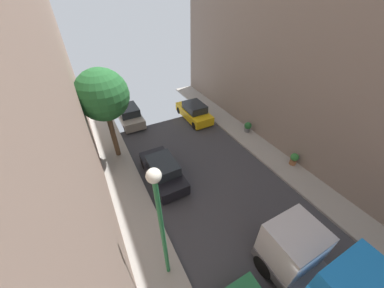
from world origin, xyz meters
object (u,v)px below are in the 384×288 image
object	(u,v)px
street_tree_0	(103,95)
potted_plant_0	(248,127)
parked_car_right_3	(194,112)
lamp_post	(160,217)
parked_car_left_4	(129,115)
potted_plant_3	(294,159)
parked_car_left_3	(163,171)

from	to	relation	value
street_tree_0	potted_plant_0	xyz separation A→B (m)	(10.23, -2.11, -4.12)
parked_car_right_3	street_tree_0	distance (m)	8.69
lamp_post	parked_car_left_4	bearing A→B (deg)	81.87
parked_car_left_4	street_tree_0	world-z (taller)	street_tree_0
lamp_post	parked_car_right_3	bearing A→B (deg)	56.54
potted_plant_0	potted_plant_3	bearing A→B (deg)	-88.66
parked_car_left_3	parked_car_right_3	bearing A→B (deg)	46.93
street_tree_0	potted_plant_3	size ratio (longest dim) A/B	7.01
street_tree_0	potted_plant_0	bearing A→B (deg)	-11.64
parked_car_left_3	lamp_post	distance (m)	6.53
parked_car_left_4	parked_car_left_3	bearing A→B (deg)	-90.00
parked_car_left_3	street_tree_0	bearing A→B (deg)	118.66
parked_car_left_4	lamp_post	world-z (taller)	lamp_post
potted_plant_3	parked_car_left_3	bearing A→B (deg)	159.89
potted_plant_0	potted_plant_3	xyz separation A→B (m)	(0.11, -4.65, 0.02)
parked_car_right_3	potted_plant_0	world-z (taller)	parked_car_right_3
parked_car_left_4	lamp_post	bearing A→B (deg)	-98.13
parked_car_right_3	lamp_post	xyz separation A→B (m)	(-7.30, -11.05, 3.36)
potted_plant_0	parked_car_right_3	bearing A→B (deg)	123.91
potted_plant_0	lamp_post	xyz separation A→B (m)	(-10.11, -6.87, 3.47)
potted_plant_0	lamp_post	size ratio (longest dim) A/B	0.14
street_tree_0	potted_plant_3	distance (m)	13.02
street_tree_0	potted_plant_3	xyz separation A→B (m)	(10.34, -6.75, -4.10)
parked_car_left_3	parked_car_right_3	size ratio (longest dim) A/B	1.00
parked_car_right_3	street_tree_0	bearing A→B (deg)	-164.44
parked_car_left_4	street_tree_0	xyz separation A→B (m)	(-2.03, -4.32, 4.01)
potted_plant_3	lamp_post	world-z (taller)	lamp_post
parked_car_left_4	parked_car_right_3	world-z (taller)	same
parked_car_left_4	parked_car_right_3	bearing A→B (deg)	-22.64
street_tree_0	parked_car_left_4	bearing A→B (deg)	64.87
parked_car_right_3	street_tree_0	world-z (taller)	street_tree_0
potted_plant_0	lamp_post	distance (m)	12.71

